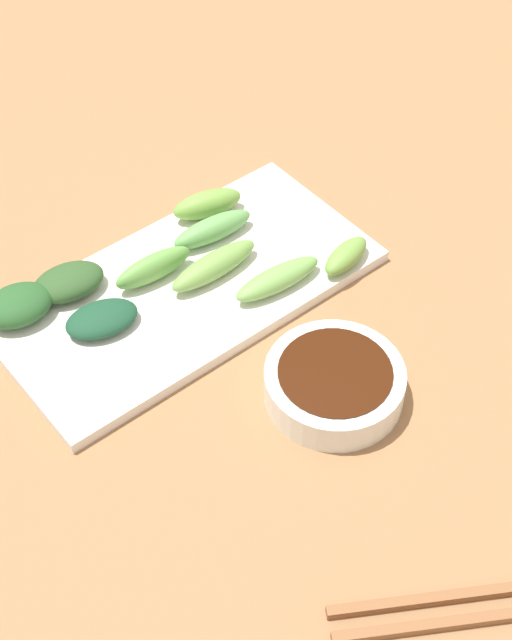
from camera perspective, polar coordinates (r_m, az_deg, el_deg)
The scene contains 13 objects.
tabletop at distance 0.88m, azimuth -0.20°, elevation -0.92°, with size 2.10×2.10×0.02m, color #986F47.
sauce_bowl at distance 0.81m, azimuth 4.78°, elevation -3.81°, with size 0.12×0.12×0.03m.
serving_plate at distance 0.91m, azimuth -4.30°, elevation 1.91°, with size 0.18×0.37×0.01m, color white.
broccoli_leafy_0 at distance 0.87m, azimuth -9.36°, elevation 0.06°, with size 0.04×0.07×0.02m, color #1A492F.
broccoli_leafy_1 at distance 0.90m, azimuth -11.35°, elevation 2.27°, with size 0.05×0.07×0.02m, color #2F5428.
broccoli_leafy_2 at distance 0.89m, azimuth -14.29°, elevation 0.87°, with size 0.05×0.07×0.03m, color #285929.
broccoli_stalk_3 at distance 0.90m, azimuth -6.27°, elevation 3.19°, with size 0.02×0.08×0.03m, color #67A94A.
broccoli_stalk_4 at distance 0.94m, azimuth -2.66°, elevation 5.54°, with size 0.03×0.09×0.02m, color #67A958.
broccoli_stalk_5 at distance 0.89m, azimuth 1.32°, elevation 2.53°, with size 0.03×0.09×0.02m, color #77B155.
broccoli_stalk_6 at distance 0.90m, azimuth -2.57°, elevation 3.33°, with size 0.03×0.10×0.02m, color #77A94E.
broccoli_stalk_7 at distance 0.96m, azimuth -2.98°, elevation 7.06°, with size 0.03×0.07×0.03m, color #74AA44.
broccoli_stalk_8 at distance 0.91m, azimuth 5.60°, elevation 3.83°, with size 0.02×0.06×0.02m, color #73A746.
chopsticks at distance 0.74m, azimuth 13.62°, elevation -16.53°, with size 0.14×0.21×0.01m.
Camera 1 is at (-0.45, 0.36, 0.68)m, focal length 52.62 mm.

